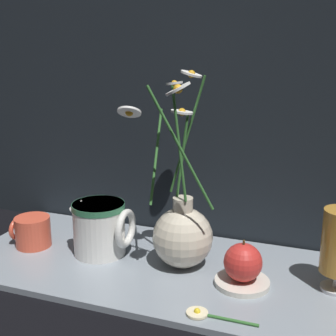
% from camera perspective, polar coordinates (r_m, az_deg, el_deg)
% --- Properties ---
extents(ground_plane, '(6.00, 6.00, 0.00)m').
position_cam_1_polar(ground_plane, '(0.95, -0.62, -12.43)').
color(ground_plane, black).
extents(shelf, '(0.80, 0.35, 0.01)m').
position_cam_1_polar(shelf, '(0.95, -0.62, -12.11)').
color(shelf, gray).
rests_on(shelf, ground_plane).
extents(vase_with_flowers, '(0.20, 0.22, 0.38)m').
position_cam_1_polar(vase_with_flowers, '(0.91, 1.74, -7.78)').
color(vase_with_flowers, beige).
rests_on(vase_with_flowers, shelf).
extents(yellow_mug, '(0.09, 0.08, 0.06)m').
position_cam_1_polar(yellow_mug, '(1.06, -16.25, -7.44)').
color(yellow_mug, '#DB5138').
rests_on(yellow_mug, shelf).
extents(ceramic_pitcher, '(0.13, 0.11, 0.12)m').
position_cam_1_polar(ceramic_pitcher, '(0.98, -8.25, -7.02)').
color(ceramic_pitcher, white).
rests_on(ceramic_pitcher, shelf).
extents(saucer_plate, '(0.10, 0.10, 0.01)m').
position_cam_1_polar(saucer_plate, '(0.88, 9.01, -13.61)').
color(saucer_plate, silver).
rests_on(saucer_plate, shelf).
extents(orange_fruit, '(0.07, 0.07, 0.08)m').
position_cam_1_polar(orange_fruit, '(0.86, 9.12, -11.29)').
color(orange_fruit, red).
rests_on(orange_fruit, saucer_plate).
extents(loose_daisy, '(0.12, 0.04, 0.01)m').
position_cam_1_polar(loose_daisy, '(0.79, 4.58, -17.37)').
color(loose_daisy, '#336B2D').
rests_on(loose_daisy, shelf).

